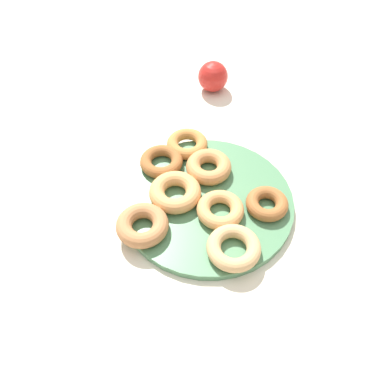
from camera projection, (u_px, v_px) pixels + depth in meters
ground_plane at (207, 204)px, 0.74m from camera, size 2.40×2.40×0.00m
donut_plate at (207, 201)px, 0.73m from camera, size 0.32×0.32×0.01m
donut_0 at (175, 192)px, 0.72m from camera, size 0.12×0.12×0.03m
donut_1 at (220, 210)px, 0.70m from camera, size 0.09×0.09×0.02m
donut_2 at (234, 248)px, 0.65m from camera, size 0.13×0.13×0.02m
donut_3 at (188, 144)px, 0.81m from camera, size 0.09×0.09×0.02m
donut_4 at (209, 167)px, 0.76m from camera, size 0.12×0.12×0.03m
donut_5 at (142, 225)px, 0.67m from camera, size 0.12×0.12×0.03m
donut_6 at (267, 204)px, 0.71m from camera, size 0.10×0.10×0.02m
donut_7 at (161, 162)px, 0.77m from camera, size 0.12×0.12×0.02m
apple at (213, 77)px, 0.94m from camera, size 0.07×0.07×0.07m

